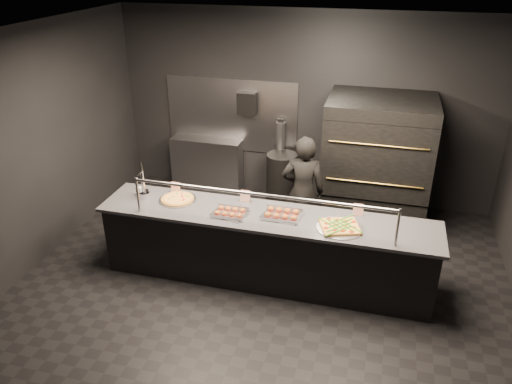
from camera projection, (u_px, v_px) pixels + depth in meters
room at (265, 169)px, 5.74m from camera, size 6.04×6.00×3.00m
service_counter at (266, 247)px, 6.15m from camera, size 4.10×0.78×1.37m
pizza_oven at (376, 162)px, 7.29m from camera, size 1.50×1.23×1.91m
prep_shelf at (207, 164)px, 8.53m from camera, size 1.20×0.35×0.90m
towel_dispenser at (247, 103)px, 7.94m from camera, size 0.30×0.20×0.35m
fire_extinguisher at (280, 135)px, 8.04m from camera, size 0.14×0.14×0.51m
beer_tap at (143, 187)px, 6.29m from camera, size 0.13×0.19×0.52m
round_pizza at (178, 199)px, 6.29m from camera, size 0.47×0.47×0.03m
slider_tray_a at (230, 212)px, 5.95m from camera, size 0.46×0.38×0.06m
slider_tray_b at (282, 214)px, 5.91m from camera, size 0.50×0.40×0.07m
square_pizza at (340, 227)px, 5.66m from camera, size 0.54×0.54×0.05m
condiment_jar at (142, 192)px, 6.40m from camera, size 0.17×0.07×0.11m
tent_cards at (257, 197)px, 6.20m from camera, size 2.45×0.04×0.15m
trash_bin at (281, 178)px, 8.10m from camera, size 0.49×0.49×0.82m
worker at (303, 192)px, 6.78m from camera, size 0.63×0.46×1.60m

